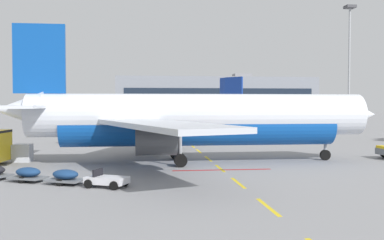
{
  "coord_description": "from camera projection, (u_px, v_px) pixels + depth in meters",
  "views": [
    {
      "loc": [
        11.47,
        -12.58,
        5.31
      ],
      "look_at": [
        17.31,
        36.67,
        3.47
      ],
      "focal_mm": 41.21,
      "sensor_mm": 36.0,
      "label": 1
    }
  ],
  "objects": [
    {
      "name": "terminal_satellite",
      "position": [
        214.0,
        99.0,
        152.0
      ],
      "size": [
        66.11,
        23.23,
        15.67
      ],
      "color": "gray",
      "rests_on": "ground"
    },
    {
      "name": "baggage_train",
      "position": [
        47.0,
        175.0,
        29.47
      ],
      "size": [
        11.05,
        6.44,
        1.14
      ],
      "color": "silver",
      "rests_on": "ground"
    },
    {
      "name": "airliner_far_center",
      "position": [
        187.0,
        117.0,
        74.14
      ],
      "size": [
        22.22,
        24.0,
        9.35
      ],
      "color": "silver",
      "rests_on": "ground"
    },
    {
      "name": "airliner_foreground",
      "position": [
        193.0,
        119.0,
        39.76
      ],
      "size": [
        34.66,
        34.63,
        12.2
      ],
      "color": "silver",
      "rests_on": "ground"
    },
    {
      "name": "uld_cargo_container",
      "position": [
        22.0,
        153.0,
        40.38
      ],
      "size": [
        1.63,
        1.59,
        1.6
      ],
      "color": "#B7BCC6",
      "rests_on": "ground"
    },
    {
      "name": "fuel_service_truck",
      "position": [
        92.0,
        131.0,
        59.65
      ],
      "size": [
        6.88,
        6.37,
        3.14
      ],
      "color": "black",
      "rests_on": "ground"
    },
    {
      "name": "apron_paint_markings",
      "position": [
        196.0,
        149.0,
        51.29
      ],
      "size": [
        8.0,
        96.11,
        0.01
      ],
      "color": "yellow",
      "rests_on": "ground"
    },
    {
      "name": "ground",
      "position": [
        367.0,
        146.0,
        55.74
      ],
      "size": [
        400.0,
        400.0,
        0.0
      ],
      "primitive_type": "plane",
      "color": "gray"
    },
    {
      "name": "airliner_mid_left",
      "position": [
        198.0,
        109.0,
        118.4
      ],
      "size": [
        30.69,
        32.15,
        11.65
      ],
      "color": "silver",
      "rests_on": "ground"
    },
    {
      "name": "apron_light_mast_far",
      "position": [
        349.0,
        53.0,
        81.01
      ],
      "size": [
        1.8,
        1.8,
        23.33
      ],
      "color": "slate",
      "rests_on": "ground"
    }
  ]
}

